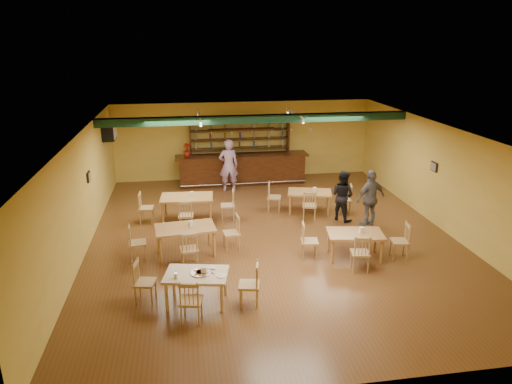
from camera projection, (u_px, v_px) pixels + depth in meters
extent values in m
plane|color=brown|center=(272.00, 237.00, 13.13)|extent=(12.00, 12.00, 0.00)
cube|color=#10311D|center=(257.00, 119.00, 14.85)|extent=(10.00, 0.30, 0.25)
cube|color=silver|center=(199.00, 115.00, 15.12)|extent=(0.05, 2.50, 0.05)
cube|color=silver|center=(295.00, 113.00, 15.59)|extent=(0.05, 2.50, 0.05)
cube|color=silver|center=(109.00, 131.00, 15.61)|extent=(0.34, 0.70, 0.48)
cube|color=black|center=(89.00, 177.00, 12.79)|extent=(0.04, 0.34, 0.28)
cube|color=black|center=(434.00, 167.00, 13.79)|extent=(0.04, 0.34, 0.28)
cube|color=black|center=(242.00, 169.00, 17.75)|extent=(5.01, 0.85, 1.13)
cube|color=black|center=(240.00, 151.00, 18.16)|extent=(3.88, 0.40, 2.28)
imported|color=maroon|center=(187.00, 150.00, 17.19)|extent=(0.36, 0.36, 0.51)
cube|color=olive|center=(187.00, 209.00, 14.15)|extent=(1.62, 1.04, 0.78)
cube|color=olive|center=(309.00, 202.00, 14.90)|extent=(1.53, 1.14, 0.68)
cube|color=olive|center=(186.00, 241.00, 11.97)|extent=(1.59, 1.05, 0.75)
cube|color=olive|center=(354.00, 245.00, 11.77)|extent=(1.49, 1.04, 0.69)
cube|color=tan|center=(197.00, 288.00, 9.75)|extent=(1.43, 1.07, 0.69)
cylinder|color=silver|center=(201.00, 273.00, 9.65)|extent=(0.43, 0.43, 0.01)
cylinder|color=#EAE5C6|center=(176.00, 276.00, 9.43)|extent=(0.09, 0.09, 0.11)
cube|color=white|center=(211.00, 268.00, 9.86)|extent=(0.23, 0.19, 0.03)
cube|color=silver|center=(207.00, 271.00, 9.71)|extent=(0.29, 0.29, 0.00)
cylinder|color=white|center=(221.00, 276.00, 9.54)|extent=(0.26, 0.26, 0.01)
imported|color=#9853B5|center=(229.00, 165.00, 16.76)|extent=(0.70, 0.46, 1.92)
imported|color=black|center=(342.00, 196.00, 14.13)|extent=(0.93, 0.96, 1.56)
imported|color=slate|center=(370.00, 198.00, 13.66)|extent=(1.08, 0.72, 1.71)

